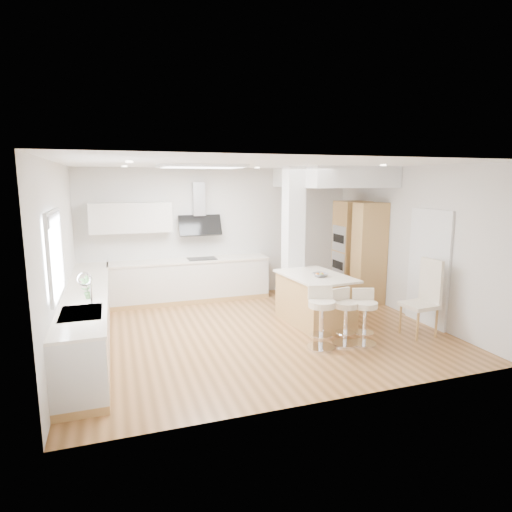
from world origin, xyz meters
name	(u,v)px	position (x,y,z in m)	size (l,w,h in m)	color
ground	(258,331)	(0.00, 0.00, 0.00)	(6.00, 6.00, 0.00)	#A46D3C
ceiling	(258,331)	(0.00, 0.00, 0.00)	(6.00, 5.00, 0.02)	white
wall_back	(221,233)	(0.00, 2.50, 1.40)	(6.00, 0.04, 2.80)	silver
wall_left	(60,261)	(-3.00, 0.00, 1.40)	(0.04, 5.00, 2.80)	silver
wall_right	(409,242)	(3.00, 0.00, 1.40)	(0.04, 5.00, 2.80)	silver
skylight	(202,166)	(-0.79, 0.60, 2.77)	(4.10, 2.10, 0.06)	silver
window_left	(54,250)	(-2.96, -0.90, 1.69)	(0.06, 1.28, 1.07)	white
doorway_right	(428,269)	(2.97, -0.60, 1.00)	(0.05, 1.00, 2.10)	#453F36
counter_left	(88,317)	(-2.70, 0.23, 0.46)	(0.63, 4.50, 1.35)	tan
counter_back	(182,269)	(-0.91, 2.22, 0.70)	(3.62, 0.63, 2.50)	tan
pillar	(293,240)	(1.05, 0.95, 1.40)	(0.35, 0.35, 2.80)	silver
soffit	(332,177)	(2.10, 1.40, 2.60)	(1.78, 2.20, 0.40)	white
oven_column	(358,251)	(2.68, 1.23, 1.05)	(0.63, 1.21, 2.10)	tan
peninsula	(315,299)	(1.10, 0.06, 0.45)	(1.09, 1.54, 0.96)	tan
bar_stool_a	(321,314)	(0.67, -1.02, 0.54)	(0.53, 0.53, 0.95)	silver
bar_stool_b	(345,314)	(1.10, -0.99, 0.49)	(0.45, 0.45, 0.88)	silver
bar_stool_c	(365,314)	(1.39, -1.09, 0.49)	(0.48, 0.48, 0.87)	silver
dining_chair	(425,295)	(2.56, -1.04, 0.68)	(0.53, 0.53, 1.27)	beige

